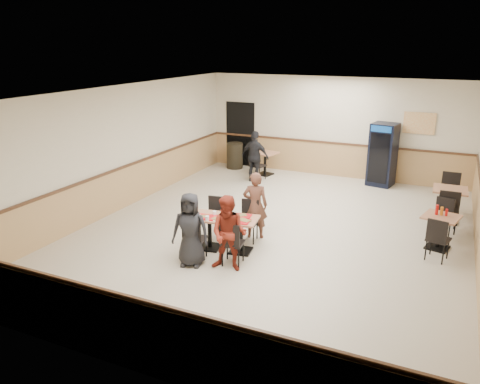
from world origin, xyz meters
The scene contains 20 objects.
ground centered at (0.00, 0.00, 0.00)m, with size 10.00×10.00×0.00m, color beige.
room_shell centered at (1.78, 2.55, 0.58)m, with size 10.00×10.00×10.00m.
main_table centered at (-0.57, -1.28, 0.46)m, with size 1.38×0.84×0.69m.
main_chairs centered at (-0.61, -1.28, 0.44)m, with size 1.36×1.67×0.88m.
diner_woman_left centered at (-0.85, -2.12, 0.70)m, with size 0.68×0.44×1.39m, color black.
diner_woman_right centered at (-0.13, -2.00, 0.70)m, with size 0.68×0.53×1.40m, color maroon.
diner_man_opposite centered at (-0.28, -0.44, 0.71)m, with size 0.52×0.34×1.43m, color brown.
lone_diner centered at (-1.89, 3.39, 0.76)m, with size 0.89×0.37×1.51m, color black.
tabletop_clutter centered at (-0.53, -1.33, 0.71)m, with size 1.14×0.68×0.12m.
side_table_near centered at (3.29, 0.56, 0.46)m, with size 0.78×0.78×0.69m.
side_table_near_chair_south centered at (3.29, 0.01, 0.44)m, with size 0.41×0.41×0.88m, color black, non-canonical shape.
side_table_near_chair_north centered at (3.29, 1.12, 0.44)m, with size 0.41×0.41×0.88m, color black, non-canonical shape.
side_table_far centered at (3.40, 2.25, 0.52)m, with size 0.75×0.75×0.79m.
side_table_far_chair_south centered at (3.40, 1.62, 0.50)m, with size 0.46×0.46×1.00m, color black, non-canonical shape.
side_table_far_chair_north centered at (3.40, 2.88, 0.50)m, with size 0.46×0.46×1.00m, color black, non-canonical shape.
condiment_caddy centered at (3.25, 0.61, 0.78)m, with size 0.23×0.06×0.20m.
back_table centered at (-1.89, 4.20, 0.48)m, with size 0.80×0.80×0.71m.
back_table_chair_lone centered at (-1.89, 3.63, 0.45)m, with size 0.42×0.42×0.91m, color black, non-canonical shape.
pepsi_cooler centered at (1.54, 4.59, 0.90)m, with size 0.78×0.79×1.79m.
trash_bin centered at (-3.10, 4.55, 0.42)m, with size 0.53×0.53×0.83m, color black.
Camera 1 is at (3.26, -8.92, 3.96)m, focal length 35.00 mm.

